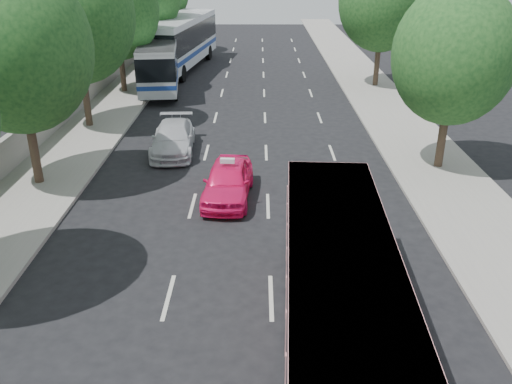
{
  "coord_description": "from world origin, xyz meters",
  "views": [
    {
      "loc": [
        0.65,
        -14.72,
        8.94
      ],
      "look_at": [
        0.55,
        1.72,
        1.6
      ],
      "focal_mm": 38.0,
      "sensor_mm": 36.0,
      "label": 1
    }
  ],
  "objects_px": {
    "white_pickup": "(173,138)",
    "tour_coach_rear": "(180,38)",
    "tour_coach_front": "(160,59)",
    "pink_bus": "(338,280)",
    "pink_taxi": "(228,181)"
  },
  "relations": [
    {
      "from": "white_pickup",
      "to": "pink_taxi",
      "type": "bearing_deg",
      "value": -64.85
    },
    {
      "from": "pink_taxi",
      "to": "tour_coach_front",
      "type": "height_order",
      "value": "tour_coach_front"
    },
    {
      "from": "white_pickup",
      "to": "tour_coach_rear",
      "type": "relative_size",
      "value": 0.34
    },
    {
      "from": "tour_coach_rear",
      "to": "pink_taxi",
      "type": "bearing_deg",
      "value": -71.09
    },
    {
      "from": "pink_bus",
      "to": "tour_coach_front",
      "type": "bearing_deg",
      "value": 110.58
    },
    {
      "from": "pink_bus",
      "to": "white_pickup",
      "type": "height_order",
      "value": "pink_bus"
    },
    {
      "from": "tour_coach_rear",
      "to": "tour_coach_front",
      "type": "bearing_deg",
      "value": -87.46
    },
    {
      "from": "pink_bus",
      "to": "tour_coach_rear",
      "type": "distance_m",
      "value": 35.26
    },
    {
      "from": "white_pickup",
      "to": "tour_coach_front",
      "type": "relative_size",
      "value": 0.42
    },
    {
      "from": "white_pickup",
      "to": "tour_coach_front",
      "type": "xyz_separation_m",
      "value": [
        -2.82,
        13.58,
        1.33
      ]
    },
    {
      "from": "white_pickup",
      "to": "pink_bus",
      "type": "bearing_deg",
      "value": -70.29
    },
    {
      "from": "pink_bus",
      "to": "tour_coach_rear",
      "type": "height_order",
      "value": "tour_coach_rear"
    },
    {
      "from": "tour_coach_front",
      "to": "tour_coach_rear",
      "type": "height_order",
      "value": "tour_coach_rear"
    },
    {
      "from": "pink_taxi",
      "to": "tour_coach_rear",
      "type": "xyz_separation_m",
      "value": [
        -5.17,
        25.59,
        1.72
      ]
    },
    {
      "from": "tour_coach_rear",
      "to": "white_pickup",
      "type": "bearing_deg",
      "value": -76.17
    }
  ]
}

